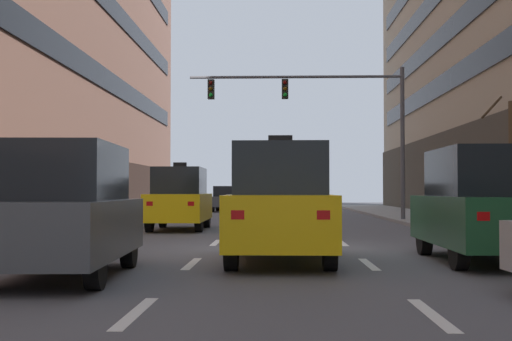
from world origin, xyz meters
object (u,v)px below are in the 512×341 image
Objects in this scene: taxi_driving_2 at (180,199)px; traffic_signal_0 at (328,109)px; car_driving_5 at (227,199)px; taxi_driving_4 at (280,204)px; car_parked_1 at (483,205)px; car_driving_1 at (64,211)px; pedestrian_0 at (476,199)px; car_driving_0 at (275,203)px; car_driving_3 at (279,197)px.

taxi_driving_2 is 0.48× the size of traffic_signal_0.
taxi_driving_4 is at bearing -83.96° from car_driving_5.
car_parked_1 is (7.26, -10.20, 0.01)m from taxi_driving_2.
car_driving_5 is 0.98× the size of car_parked_1.
pedestrian_0 is at bearing 52.77° from car_driving_1.
car_driving_0 is at bearing 63.32° from taxi_driving_2.
pedestrian_0 is at bearing 5.77° from taxi_driving_2.
taxi_driving_4 reaches higher than car_driving_1.
car_driving_1 is at bearing -144.79° from taxi_driving_4.
pedestrian_0 is at bearing 58.17° from taxi_driving_4.
car_parked_1 is 2.87× the size of pedestrian_0.
car_driving_3 is at bearing 104.04° from traffic_signal_0.
taxi_driving_4 is at bearing -90.21° from car_driving_3.
taxi_driving_2 is 1.01× the size of car_driving_5.
taxi_driving_4 is 0.50× the size of traffic_signal_0.
traffic_signal_0 is (-1.72, 15.73, 3.75)m from car_parked_1.
car_parked_1 reaches higher than pedestrian_0.
car_parked_1 reaches higher than car_driving_5.
car_driving_5 is (0.18, 20.19, -0.27)m from taxi_driving_2.
taxi_driving_2 is 10.85m from taxi_driving_4.
taxi_driving_2 is 8.69m from traffic_signal_0.
pedestrian_0 reaches higher than car_driving_5.
taxi_driving_4 is 13.37m from pedestrian_0.
taxi_driving_2 is 10.51m from pedestrian_0.
taxi_driving_4 reaches higher than car_driving_5.
taxi_driving_2 is (-0.00, 12.71, 0.03)m from car_driving_1.
car_driving_1 is (-3.29, -19.26, 0.24)m from car_driving_0.
traffic_signal_0 is at bearing -24.48° from car_driving_0.
pedestrian_0 reaches higher than car_driving_0.
car_driving_3 is (3.49, 13.73, -0.07)m from taxi_driving_2.
car_driving_5 is (0.18, 32.90, -0.24)m from car_driving_1.
car_driving_1 is 0.98× the size of car_parked_1.
car_driving_0 is 16.86m from taxi_driving_4.
taxi_driving_2 is at bearing -104.29° from car_driving_3.
car_parked_1 is at bearing -76.88° from car_driving_5.
traffic_signal_0 reaches higher than car_driving_0.
car_driving_3 is (3.49, 26.43, -0.04)m from car_driving_1.
car_parked_1 is at bearing -105.85° from pedestrian_0.
car_driving_0 is 4.73m from traffic_signal_0.
traffic_signal_0 reaches higher than car_driving_3.
taxi_driving_2 reaches higher than pedestrian_0.
car_driving_3 is 7.27m from car_driving_5.
taxi_driving_2 is at bearing -174.23° from pedestrian_0.
car_driving_5 is at bearing 89.48° from taxi_driving_2.
car_driving_1 is at bearing -97.53° from car_driving_3.
taxi_driving_2 is (-3.29, -6.56, 0.26)m from car_driving_0.
taxi_driving_4 is (3.41, -10.30, 0.04)m from taxi_driving_2.
car_driving_1 is 26.66m from car_driving_3.
car_driving_1 is 17.29m from pedestrian_0.
car_driving_1 is at bearing -160.96° from car_parked_1.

